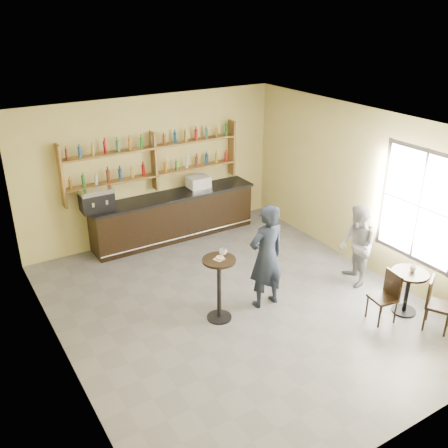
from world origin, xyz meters
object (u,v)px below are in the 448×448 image
bar_counter (174,216)px  man_main (266,257)px  cafe_table (407,292)px  chair_west (383,298)px  espresso_machine (97,199)px  chair_south (439,305)px  pedestal_table (219,289)px  patron_second (357,246)px  pastry_case (198,183)px

bar_counter → man_main: bearing=-87.7°
cafe_table → chair_west: (-0.55, 0.05, 0.05)m
bar_counter → chair_west: bearing=-72.4°
espresso_machine → chair_south: (3.84, -5.44, -0.83)m
pedestal_table → chair_west: bearing=-32.7°
chair_south → patron_second: 1.82m
espresso_machine → chair_west: (3.24, -4.79, -0.83)m
espresso_machine → man_main: (1.86, -3.35, -0.32)m
chair_west → patron_second: (0.50, 1.14, 0.35)m
man_main → patron_second: size_ratio=1.20×
espresso_machine → cafe_table: 6.21m
bar_counter → patron_second: (2.02, -3.65, 0.27)m
pastry_case → cafe_table: size_ratio=0.62×
pedestal_table → patron_second: (2.81, -0.35, 0.22)m
bar_counter → chair_south: size_ratio=4.23×
pastry_case → patron_second: size_ratio=0.31×
pastry_case → man_main: (-0.52, -3.35, -0.23)m
cafe_table → man_main: bearing=142.4°
cafe_table → pedestal_table: bearing=151.8°
man_main → patron_second: 1.91m
bar_counter → patron_second: 4.18m
bar_counter → espresso_machine: bearing=180.0°
patron_second → pedestal_table: bearing=-74.3°
chair_south → espresso_machine: bearing=96.7°
chair_west → chair_south: chair_south is taller
espresso_machine → chair_west: espresso_machine is taller
espresso_machine → cafe_table: (3.79, -4.84, -0.88)m
pedestal_table → chair_south: pedestal_table is taller
espresso_machine → cafe_table: size_ratio=0.83×
cafe_table → chair_south: (0.05, -0.60, 0.06)m
pastry_case → cafe_table: (1.42, -4.84, -0.80)m
pastry_case → chair_west: size_ratio=0.56×
pastry_case → patron_second: 3.92m
espresso_machine → patron_second: bearing=-41.2°
patron_second → chair_south: bearing=26.1°
pedestal_table → chair_south: 3.61m
cafe_table → chair_south: 0.60m
cafe_table → patron_second: (-0.05, 1.19, 0.40)m
man_main → chair_west: 2.06m
man_main → pedestal_table: bearing=-3.1°
espresso_machine → pedestal_table: bearing=-71.1°
chair_south → pedestal_table: bearing=115.2°
bar_counter → patron_second: size_ratio=2.42×
pedestal_table → cafe_table: pedestal_table is taller
espresso_machine → cafe_table: bearing=-48.8°
pastry_case → chair_west: bearing=-80.7°
chair_south → patron_second: (-0.10, 1.79, 0.34)m
espresso_machine → pastry_case: 2.38m
espresso_machine → pedestal_table: 3.50m
espresso_machine → chair_west: 5.85m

